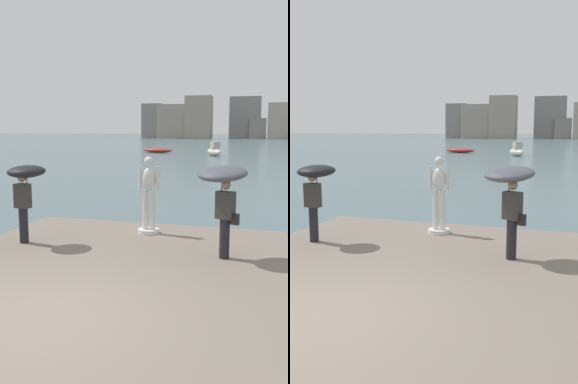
# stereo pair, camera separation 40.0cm
# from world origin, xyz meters

# --- Properties ---
(ground_plane) EXTENTS (400.00, 400.00, 0.00)m
(ground_plane) POSITION_xyz_m (0.00, 40.00, 0.00)
(ground_plane) COLOR #4C666B
(pier) EXTENTS (7.39, 9.73, 0.40)m
(pier) POSITION_xyz_m (0.00, 1.86, 0.20)
(pier) COLOR slate
(pier) RESTS_ON ground
(statue_white_figure) EXTENTS (0.59, 0.59, 2.08)m
(statue_white_figure) POSITION_xyz_m (0.07, 5.53, 1.37)
(statue_white_figure) COLOR silver
(statue_white_figure) RESTS_ON pier
(onlooker_left) EXTENTS (1.08, 1.09, 1.95)m
(onlooker_left) POSITION_xyz_m (-2.54, 3.70, 1.93)
(onlooker_left) COLOR black
(onlooker_left) RESTS_ON pier
(onlooker_right) EXTENTS (1.43, 1.44, 2.06)m
(onlooker_right) POSITION_xyz_m (2.22, 3.82, 2.02)
(onlooker_right) COLOR black
(onlooker_right) RESTS_ON pier
(boat_near) EXTENTS (2.64, 3.64, 1.66)m
(boat_near) POSITION_xyz_m (-3.23, 46.06, 0.59)
(boat_near) COLOR silver
(boat_near) RESTS_ON ground
(boat_mid) EXTENTS (4.26, 1.93, 0.59)m
(boat_mid) POSITION_xyz_m (-11.34, 50.80, 0.29)
(boat_mid) COLOR #9E2D28
(boat_mid) RESTS_ON ground
(distant_skyline) EXTENTS (73.34, 10.63, 13.14)m
(distant_skyline) POSITION_xyz_m (-4.62, 133.20, 5.46)
(distant_skyline) COLOR gray
(distant_skyline) RESTS_ON ground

